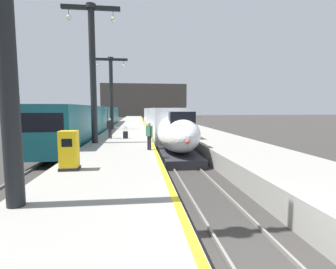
{
  "coord_description": "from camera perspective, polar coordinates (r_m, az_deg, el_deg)",
  "views": [
    {
      "loc": [
        -2.77,
        -4.77,
        3.54
      ],
      "look_at": [
        -0.76,
        11.83,
        1.8
      ],
      "focal_mm": 26.69,
      "sensor_mm": 36.0,
      "label": 1
    }
  ],
  "objects": [
    {
      "name": "passenger_mid_platform",
      "position": [
        15.01,
        -4.32,
        0.19
      ],
      "size": [
        0.41,
        0.47,
        1.69
      ],
      "color": "#23232D",
      "rests_on": "platform_left"
    },
    {
      "name": "platform_right",
      "position": [
        30.45,
        6.08,
        0.22
      ],
      "size": [
        4.8,
        110.0,
        1.05
      ],
      "primitive_type": "cube",
      "color": "gray",
      "rests_on": "ground"
    },
    {
      "name": "regional_train_adjacent",
      "position": [
        33.4,
        -16.1,
        3.28
      ],
      "size": [
        2.85,
        36.6,
        3.8
      ],
      "color": "#145660",
      "rests_on": "ground"
    },
    {
      "name": "station_column_mid",
      "position": [
        19.13,
        -16.85,
        15.63
      ],
      "size": [
        4.0,
        0.68,
        9.69
      ],
      "color": "black",
      "rests_on": "platform_left"
    },
    {
      "name": "station_column_far",
      "position": [
        31.26,
        -12.84,
        10.74
      ],
      "size": [
        4.0,
        0.68,
        8.56
      ],
      "color": "black",
      "rests_on": "platform_left"
    },
    {
      "name": "platform_left",
      "position": [
        29.7,
        -9.33,
        0.03
      ],
      "size": [
        4.8,
        110.0,
        1.05
      ],
      "primitive_type": "cube",
      "color": "gray",
      "rests_on": "ground"
    },
    {
      "name": "rail_main_right",
      "position": [
        32.65,
        -0.67,
        -0.19
      ],
      "size": [
        0.08,
        110.0,
        0.12
      ],
      "primitive_type": "cube",
      "color": "slate",
      "rests_on": "ground"
    },
    {
      "name": "rail_secondary_right",
      "position": [
        32.78,
        -14.89,
        -0.36
      ],
      "size": [
        0.08,
        110.0,
        0.12
      ],
      "primitive_type": "cube",
      "color": "slate",
      "rests_on": "ground"
    },
    {
      "name": "highspeed_train_main",
      "position": [
        32.54,
        -2.01,
        3.08
      ],
      "size": [
        2.92,
        38.53,
        3.6
      ],
      "color": "silver",
      "rests_on": "ground"
    },
    {
      "name": "rolling_suitcase",
      "position": [
        21.11,
        -9.68,
        -0.09
      ],
      "size": [
        0.4,
        0.22,
        0.98
      ],
      "color": "black",
      "rests_on": "platform_left"
    },
    {
      "name": "platform_left_safety_stripe",
      "position": [
        29.64,
        -4.94,
        1.1
      ],
      "size": [
        0.2,
        107.8,
        0.01
      ],
      "primitive_type": "cube",
      "color": "yellow",
      "rests_on": "platform_left"
    },
    {
      "name": "ticket_machine_yellow",
      "position": [
        10.89,
        -21.64,
        -3.72
      ],
      "size": [
        0.76,
        0.62,
        1.6
      ],
      "color": "yellow",
      "rests_on": "platform_left"
    },
    {
      "name": "rail_main_left",
      "position": [
        32.52,
        -3.29,
        -0.22
      ],
      "size": [
        0.08,
        110.0,
        0.12
      ],
      "primitive_type": "cube",
      "color": "slate",
      "rests_on": "ground"
    },
    {
      "name": "passenger_near_edge",
      "position": [
        21.32,
        -13.11,
        1.75
      ],
      "size": [
        0.55,
        0.33,
        1.69
      ],
      "color": "#23232D",
      "rests_on": "platform_left"
    },
    {
      "name": "terminus_back_wall",
      "position": [
        106.86,
        -5.45,
        7.76
      ],
      "size": [
        36.0,
        2.0,
        14.0
      ],
      "primitive_type": "cube",
      "color": "#4C4742",
      "rests_on": "ground"
    },
    {
      "name": "rail_secondary_left",
      "position": [
        33.02,
        -17.46,
        -0.39
      ],
      "size": [
        0.08,
        110.0,
        0.12
      ],
      "primitive_type": "cube",
      "color": "slate",
      "rests_on": "ground"
    }
  ]
}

